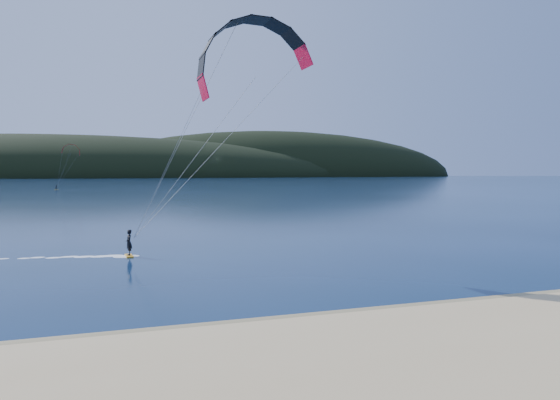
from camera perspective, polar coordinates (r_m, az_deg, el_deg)
name	(u,v)px	position (r m, az deg, el deg)	size (l,w,h in m)	color
ground	(245,373)	(17.87, -3.82, -18.15)	(1800.00, 1800.00, 0.00)	#061931
wet_sand	(216,331)	(22.00, -6.96, -13.93)	(220.00, 2.50, 0.10)	olive
headland	(104,177)	(761.42, -18.55, 2.36)	(1200.00, 310.00, 140.00)	black
kitesurfer_near	(251,82)	(40.02, -3.16, 12.67)	(24.41, 7.05, 17.24)	orange
kitesurfer_far	(71,154)	(208.33, -21.72, 4.69)	(9.69, 7.34, 15.65)	orange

